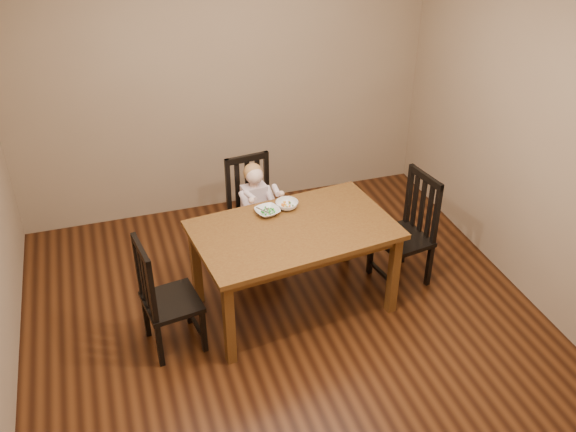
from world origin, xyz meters
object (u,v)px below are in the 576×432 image
object	(u,v)px
chair_left	(165,298)
toddler	(255,203)
chair_child	(253,212)
bowl_peas	(267,212)
dining_table	(294,237)
chair_right	(407,232)
bowl_veg	(287,205)

from	to	relation	value
chair_left	toddler	world-z (taller)	chair_left
chair_child	chair_left	xyz separation A→B (m)	(-0.91, -0.93, -0.01)
bowl_peas	chair_child	bearing A→B (deg)	87.95
chair_left	toddler	bearing A→B (deg)	124.99
dining_table	toddler	size ratio (longest dim) A/B	3.32
dining_table	chair_left	bearing A→B (deg)	-171.30
bowl_peas	toddler	bearing A→B (deg)	87.08
chair_right	bowl_peas	bearing A→B (deg)	71.51
dining_table	chair_child	xyz separation A→B (m)	(-0.12, 0.77, -0.21)
chair_right	bowl_peas	world-z (taller)	chair_right
chair_right	toddler	size ratio (longest dim) A/B	2.03
chair_left	chair_right	size ratio (longest dim) A/B	0.96
dining_table	toddler	distance (m)	0.74
chair_right	bowl_veg	size ratio (longest dim) A/B	5.46
chair_right	toddler	distance (m)	1.31
dining_table	chair_left	world-z (taller)	chair_left
toddler	bowl_peas	bearing A→B (deg)	80.47
chair_left	bowl_peas	world-z (taller)	chair_left
toddler	chair_child	bearing A→B (deg)	-90.00
chair_child	chair_left	world-z (taller)	chair_child
chair_child	toddler	world-z (taller)	chair_child
dining_table	bowl_peas	xyz separation A→B (m)	(-0.14, 0.25, 0.11)
chair_right	bowl_veg	bearing A→B (deg)	67.54
bowl_peas	dining_table	bearing A→B (deg)	-61.35
chair_left	bowl_veg	size ratio (longest dim) A/B	5.25
dining_table	bowl_veg	xyz separation A→B (m)	(0.04, 0.29, 0.12)
bowl_peas	chair_right	bearing A→B (deg)	-8.87
chair_left	bowl_peas	size ratio (longest dim) A/B	5.05
dining_table	chair_right	distance (m)	1.04
dining_table	toddler	world-z (taller)	toddler
bowl_peas	bowl_veg	distance (m)	0.18
chair_child	dining_table	bearing A→B (deg)	92.06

